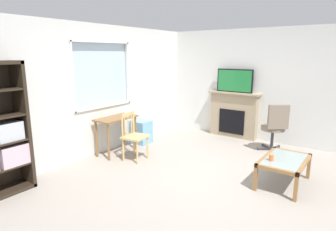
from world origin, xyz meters
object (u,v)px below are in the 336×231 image
object	(u,v)px
fireplace	(233,115)
wooden_chair	(134,136)
sippy_cup	(271,158)
tv	(235,81)
desk_under_window	(116,124)
office_chair	(275,125)
coffee_table	(284,162)
plastic_drawer_unit	(141,132)

from	to	relation	value
fireplace	wooden_chair	bearing A→B (deg)	160.24
fireplace	sippy_cup	world-z (taller)	fireplace
fireplace	tv	xyz separation A→B (m)	(-0.02, 0.00, 0.81)
desk_under_window	tv	bearing A→B (deg)	-30.10
desk_under_window	wooden_chair	world-z (taller)	wooden_chair
desk_under_window	sippy_cup	size ratio (longest dim) A/B	9.54
wooden_chair	desk_under_window	bearing A→B (deg)	83.71
fireplace	office_chair	distance (m)	1.23
tv	coffee_table	world-z (taller)	tv
office_chair	sippy_cup	world-z (taller)	office_chair
desk_under_window	plastic_drawer_unit	distance (m)	0.87
plastic_drawer_unit	fireplace	xyz separation A→B (m)	(1.67, -1.47, 0.29)
fireplace	sippy_cup	size ratio (longest dim) A/B	13.68
desk_under_window	fireplace	xyz separation A→B (m)	(2.47, -1.42, -0.06)
wooden_chair	sippy_cup	bearing A→B (deg)	-81.45
desk_under_window	plastic_drawer_unit	world-z (taller)	desk_under_window
office_chair	coffee_table	xyz separation A→B (m)	(-1.45, -0.56, -0.20)
wooden_chair	plastic_drawer_unit	bearing A→B (deg)	33.38
wooden_chair	tv	bearing A→B (deg)	-19.89
sippy_cup	desk_under_window	bearing A→B (deg)	95.99
sippy_cup	tv	bearing A→B (deg)	35.50
wooden_chair	coffee_table	bearing A→B (deg)	-77.87
fireplace	coffee_table	distance (m)	2.60
plastic_drawer_unit	fireplace	size ratio (longest dim) A/B	0.42
wooden_chair	plastic_drawer_unit	size ratio (longest dim) A/B	1.75
plastic_drawer_unit	office_chair	distance (m)	2.85
wooden_chair	office_chair	xyz separation A→B (m)	(2.00, -2.02, 0.09)
wooden_chair	fireplace	world-z (taller)	fireplace
wooden_chair	sippy_cup	world-z (taller)	wooden_chair
wooden_chair	sippy_cup	xyz separation A→B (m)	(0.37, -2.44, -0.00)
office_chair	sippy_cup	size ratio (longest dim) A/B	11.11
fireplace	sippy_cup	xyz separation A→B (m)	(-2.16, -1.53, -0.09)
tv	coffee_table	bearing A→B (deg)	-139.38
tv	sippy_cup	bearing A→B (deg)	-144.50
fireplace	tv	distance (m)	0.81
tv	sippy_cup	size ratio (longest dim) A/B	9.59
wooden_chair	office_chair	distance (m)	2.85
fireplace	coffee_table	size ratio (longest dim) A/B	1.28
desk_under_window	plastic_drawer_unit	size ratio (longest dim) A/B	1.67
coffee_table	sippy_cup	distance (m)	0.26
fireplace	desk_under_window	bearing A→B (deg)	150.08
plastic_drawer_unit	tv	xyz separation A→B (m)	(1.65, -1.47, 1.10)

